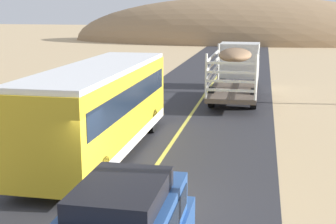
# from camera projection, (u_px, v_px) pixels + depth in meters

# --- Properties ---
(ground_plane) EXTENTS (240.00, 240.00, 0.00)m
(ground_plane) POSITION_uv_depth(u_px,v_px,m) (125.00, 212.00, 12.37)
(ground_plane) COLOR tan
(road_surface) EXTENTS (8.00, 120.00, 0.02)m
(road_surface) POSITION_uv_depth(u_px,v_px,m) (125.00, 212.00, 12.37)
(road_surface) COLOR #2D2D33
(road_surface) RESTS_ON ground
(road_centre_line) EXTENTS (0.16, 117.60, 0.00)m
(road_centre_line) POSITION_uv_depth(u_px,v_px,m) (125.00, 211.00, 12.36)
(road_centre_line) COLOR #D8CC4C
(road_centre_line) RESTS_ON road_surface
(livestock_truck) EXTENTS (2.53, 9.70, 3.02)m
(livestock_truck) POSITION_uv_depth(u_px,v_px,m) (238.00, 64.00, 28.85)
(livestock_truck) COLOR silver
(livestock_truck) RESTS_ON road_surface
(bus) EXTENTS (2.54, 10.00, 3.21)m
(bus) POSITION_uv_depth(u_px,v_px,m) (100.00, 107.00, 16.83)
(bus) COLOR gold
(bus) RESTS_ON road_surface
(distant_hill) EXTENTS (53.22, 20.19, 13.39)m
(distant_hill) POSITION_uv_depth(u_px,v_px,m) (244.00, 42.00, 71.72)
(distant_hill) COLOR #957553
(distant_hill) RESTS_ON ground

